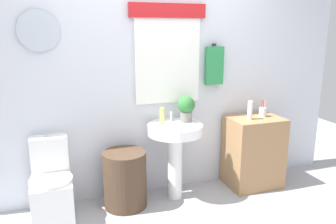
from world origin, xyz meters
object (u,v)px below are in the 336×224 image
Objects in this scene: toilet at (52,187)px; potted_plant at (186,107)px; pedestal_sink at (175,142)px; soap_bottle at (162,116)px; laundry_hamper at (125,179)px; wooden_cabinet at (253,152)px; lotion_bottle at (250,110)px; toothbrush_cup at (263,112)px.

toilet is 1.50m from potted_plant.
soap_bottle is at bearing 157.38° from pedestal_sink.
soap_bottle is 0.27m from potted_plant.
laundry_hamper is 0.94m from potted_plant.
potted_plant is (-0.79, 0.06, 0.56)m from wooden_cabinet.
lotion_bottle is at bearing -1.69° from laundry_hamper.
laundry_hamper is 3.36× the size of soap_bottle.
soap_bottle reaches higher than pedestal_sink.
potted_plant is (1.35, 0.02, 0.66)m from toilet.
potted_plant is 1.45× the size of toothbrush_cup.
wooden_cabinet is 2.95× the size of potted_plant.
wooden_cabinet is at bearing -0.00° from pedestal_sink.
toothbrush_cup is at bearing 11.15° from wooden_cabinet.
laundry_hamper is at bearing -180.00° from pedestal_sink.
soap_bottle is 0.84× the size of lotion_bottle.
toilet is at bearing 179.04° from wooden_cabinet.
toilet is 2.14m from wooden_cabinet.
wooden_cabinet reaches higher than toilet.
lotion_bottle reaches higher than toilet.
pedestal_sink is at bearing 180.00° from wooden_cabinet.
laundry_hamper is 0.73m from soap_bottle.
pedestal_sink is 1.01× the size of wooden_cabinet.
lotion_bottle is at bearing -158.40° from wooden_cabinet.
soap_bottle is at bearing -177.80° from potted_plant.
lotion_bottle is (1.35, -0.04, 0.61)m from laundry_hamper.
pedestal_sink is (1.21, -0.04, 0.32)m from toilet.
pedestal_sink is at bearing -156.80° from potted_plant.
toothbrush_cup reaches higher than toilet.
soap_bottle is 0.63× the size of potted_plant.
wooden_cabinet reaches higher than laundry_hamper.
soap_bottle is at bearing 174.59° from lotion_bottle.
potted_plant reaches higher than wooden_cabinet.
potted_plant is 0.70m from lotion_bottle.
toothbrush_cup reaches higher than wooden_cabinet.
soap_bottle is 0.95m from lotion_bottle.
wooden_cabinet is (2.14, -0.04, 0.11)m from toilet.
toothbrush_cup reaches higher than pedestal_sink.
toothbrush_cup is (2.24, -0.02, 0.55)m from toilet.
toothbrush_cup is (0.10, 0.02, 0.45)m from wooden_cabinet.
lotion_bottle is (0.95, -0.09, 0.01)m from soap_bottle.
pedestal_sink is 4.73× the size of soap_bottle.
wooden_cabinet is (1.46, 0.00, 0.11)m from laundry_hamper.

